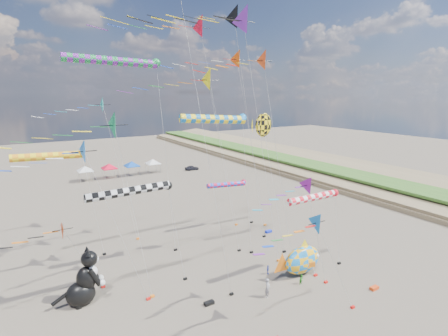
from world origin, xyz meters
TOP-DOWN VIEW (x-y plane):
  - ground at (0.00, 0.00)m, footprint 260.00×260.00m
  - delta_kite_0 at (-17.25, 15.50)m, footprint 10.42×1.85m
  - delta_kite_1 at (-14.80, 11.22)m, footprint 11.20×2.07m
  - delta_kite_3 at (-0.52, 15.22)m, footprint 11.62×2.56m
  - delta_kite_4 at (2.97, 16.96)m, footprint 15.35×2.81m
  - delta_kite_5 at (-12.82, 11.44)m, footprint 10.95×2.41m
  - delta_kite_6 at (1.09, 0.65)m, footprint 9.46×1.96m
  - delta_kite_7 at (1.83, 4.80)m, footprint 9.42×1.74m
  - delta_kite_8 at (2.05, 22.32)m, footprint 17.22×3.11m
  - delta_kite_9 at (5.52, 20.10)m, footprint 13.76×2.49m
  - delta_kite_10 at (-10.29, 24.86)m, footprint 10.33×2.03m
  - delta_kite_11 at (2.42, 10.11)m, footprint 10.66×2.11m
  - delta_kite_12 at (1.22, 10.78)m, footprint 15.61×2.97m
  - windsock_0 at (-9.88, 12.66)m, footprint 9.05×0.80m
  - windsock_1 at (-15.19, 22.60)m, footprint 8.34×0.84m
  - windsock_2 at (-0.45, 14.05)m, footprint 8.76×0.91m
  - windsock_3 at (5.91, 21.93)m, footprint 7.32×0.70m
  - windsock_4 at (6.53, 6.78)m, footprint 7.97×0.75m
  - windsock_5 at (-8.86, 19.32)m, footprint 10.84×0.89m
  - angelfish_kite at (5.34, 14.13)m, footprint 3.74×3.02m
  - cat_inflatable at (-14.51, 13.79)m, footprint 3.96×2.18m
  - fish_inflatable at (5.62, 7.29)m, footprint 5.92×2.19m
  - person_adult at (0.09, 5.93)m, footprint 0.80×0.76m
  - child_green at (4.33, 5.91)m, footprint 0.56×0.48m
  - child_blue at (2.74, 9.21)m, footprint 0.56×0.59m
  - kite_bag_0 at (9.62, 1.55)m, footprint 0.90×0.44m
  - kite_bag_1 at (-5.11, 7.69)m, footprint 0.90×0.44m
  - kite_bag_3 at (9.71, 17.83)m, footprint 0.90×0.44m
  - tent_row at (1.50, 60.00)m, footprint 19.20×4.20m
  - parked_car at (18.06, 58.00)m, footprint 3.50×1.74m

SIDE VIEW (x-z plane):
  - ground at x=0.00m, z-range 0.00..0.00m
  - kite_bag_0 at x=9.62m, z-range 0.00..0.30m
  - kite_bag_1 at x=-5.11m, z-range 0.00..0.30m
  - kite_bag_3 at x=9.71m, z-range 0.00..0.30m
  - child_blue at x=2.74m, z-range 0.00..0.98m
  - child_green at x=4.33m, z-range 0.00..1.01m
  - parked_car at x=18.06m, z-range 0.00..1.15m
  - person_adult at x=0.09m, z-range 0.00..1.85m
  - fish_inflatable at x=5.62m, z-range -0.31..3.60m
  - cat_inflatable at x=-14.51m, z-range 0.00..5.18m
  - tent_row at x=1.50m, z-range 1.25..5.05m
  - windsock_3 at x=5.91m, z-range 2.95..9.65m
  - delta_kite_0 at x=-17.25m, z-range 2.69..10.64m
  - delta_kite_6 at x=1.09m, z-range 3.48..13.02m
  - windsock_4 at x=6.53m, z-range 3.97..12.76m
  - windsock_0 at x=-9.88m, z-range 4.79..15.25m
  - delta_kite_7 at x=1.83m, z-range 4.62..16.34m
  - windsock_1 at x=-15.19m, z-range 5.81..18.36m
  - delta_kite_1 at x=-14.80m, z-range 6.28..21.55m
  - angelfish_kite at x=5.34m, z-range 6.70..22.99m
  - windsock_2 at x=-0.45m, z-range 7.65..23.99m
  - delta_kite_5 at x=-12.82m, z-range 7.19..24.52m
  - delta_kite_10 at x=-10.29m, z-range 7.75..25.95m
  - delta_kite_3 at x=-0.52m, z-range 9.01..30.10m
  - delta_kite_11 at x=2.42m, z-range 9.87..32.37m
  - windsock_5 at x=-8.86m, z-range 10.47..32.44m
  - delta_kite_9 at x=5.52m, z-range 10.31..34.00m
  - delta_kite_12 at x=1.22m, z-range 11.56..38.15m
  - delta_kite_4 at x=2.97m, z-range 12.21..39.98m
  - delta_kite_8 at x=2.05m, z-range 12.21..40.21m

